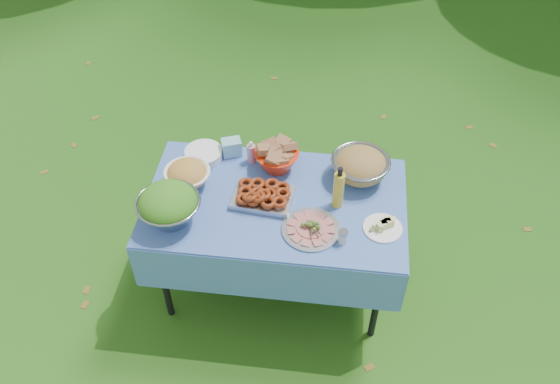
# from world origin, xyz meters

# --- Properties ---
(ground) EXTENTS (80.00, 80.00, 0.00)m
(ground) POSITION_xyz_m (0.00, 0.00, 0.00)
(ground) COLOR #0D3D0B
(ground) RESTS_ON ground
(picnic_table) EXTENTS (1.46, 0.86, 0.76)m
(picnic_table) POSITION_xyz_m (0.00, 0.00, 0.38)
(picnic_table) COLOR #84C0FF
(picnic_table) RESTS_ON ground
(salad_bowl) EXTENTS (0.39, 0.39, 0.23)m
(salad_bowl) POSITION_xyz_m (-0.55, -0.21, 0.87)
(salad_bowl) COLOR #93959A
(salad_bowl) RESTS_ON picnic_table
(pasta_bowl_white) EXTENTS (0.32, 0.32, 0.15)m
(pasta_bowl_white) POSITION_xyz_m (-0.52, 0.08, 0.83)
(pasta_bowl_white) COLOR white
(pasta_bowl_white) RESTS_ON picnic_table
(plate_stack) EXTENTS (0.27, 0.27, 0.06)m
(plate_stack) POSITION_xyz_m (-0.48, 0.31, 0.79)
(plate_stack) COLOR white
(plate_stack) RESTS_ON picnic_table
(wipes_box) EXTENTS (0.14, 0.12, 0.10)m
(wipes_box) POSITION_xyz_m (-0.31, 0.36, 0.81)
(wipes_box) COLOR #8ACDDE
(wipes_box) RESTS_ON picnic_table
(sanitizer_bottle) EXTENTS (0.06, 0.06, 0.15)m
(sanitizer_bottle) POSITION_xyz_m (-0.18, 0.31, 0.84)
(sanitizer_bottle) COLOR pink
(sanitizer_bottle) RESTS_ON picnic_table
(bread_bowl) EXTENTS (0.30, 0.30, 0.18)m
(bread_bowl) POSITION_xyz_m (-0.03, 0.28, 0.85)
(bread_bowl) COLOR red
(bread_bowl) RESTS_ON picnic_table
(pasta_bowl_steel) EXTENTS (0.42, 0.42, 0.18)m
(pasta_bowl_steel) POSITION_xyz_m (0.46, 0.25, 0.85)
(pasta_bowl_steel) COLOR #93959A
(pasta_bowl_steel) RESTS_ON picnic_table
(fried_tray) EXTENTS (0.35, 0.26, 0.08)m
(fried_tray) POSITION_xyz_m (-0.07, -0.01, 0.80)
(fried_tray) COLOR #B1B1B6
(fried_tray) RESTS_ON picnic_table
(charcuterie_platter) EXTENTS (0.35, 0.35, 0.07)m
(charcuterie_platter) POSITION_xyz_m (0.22, -0.19, 0.80)
(charcuterie_platter) COLOR #AAACB1
(charcuterie_platter) RESTS_ON picnic_table
(oil_bottle) EXTENTS (0.08, 0.08, 0.28)m
(oil_bottle) POSITION_xyz_m (0.35, 0.01, 0.90)
(oil_bottle) COLOR gold
(oil_bottle) RESTS_ON picnic_table
(cheese_plate) EXTENTS (0.26, 0.26, 0.06)m
(cheese_plate) POSITION_xyz_m (0.60, -0.14, 0.79)
(cheese_plate) COLOR white
(cheese_plate) RESTS_ON picnic_table
(shaker) EXTENTS (0.06, 0.06, 0.08)m
(shaker) POSITION_xyz_m (0.39, -0.26, 0.80)
(shaker) COLOR silver
(shaker) RESTS_ON picnic_table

